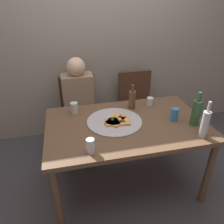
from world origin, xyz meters
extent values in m
plane|color=#424247|center=(0.00, 0.00, 0.00)|extent=(8.00, 8.00, 0.00)
cube|color=gray|center=(0.00, 1.18, 1.30)|extent=(6.00, 0.10, 2.60)
cube|color=brown|center=(0.00, 0.00, 0.73)|extent=(1.45, 0.90, 0.04)
cylinder|color=brown|center=(-0.67, -0.39, 0.35)|extent=(0.06, 0.06, 0.71)
cylinder|color=brown|center=(0.67, -0.39, 0.35)|extent=(0.06, 0.06, 0.71)
cylinder|color=brown|center=(-0.67, 0.39, 0.35)|extent=(0.06, 0.06, 0.71)
cylinder|color=brown|center=(0.67, 0.39, 0.35)|extent=(0.06, 0.06, 0.71)
cylinder|color=#ADADB2|center=(-0.11, 0.04, 0.75)|extent=(0.51, 0.51, 0.01)
cube|color=tan|center=(-0.09, 0.04, 0.77)|extent=(0.24, 0.25, 0.02)
sphere|color=#EAD184|center=(-0.08, 0.06, 0.79)|extent=(0.04, 0.04, 0.04)
sphere|color=#2D381E|center=(-0.13, 0.02, 0.79)|extent=(0.02, 0.02, 0.02)
sphere|color=#B22D23|center=(-0.04, 0.07, 0.79)|extent=(0.03, 0.03, 0.03)
cube|color=tan|center=(-0.09, 0.01, 0.77)|extent=(0.23, 0.15, 0.02)
sphere|color=#EAD184|center=(-0.07, 0.01, 0.79)|extent=(0.04, 0.04, 0.04)
sphere|color=#2D381E|center=(-0.12, 0.03, 0.79)|extent=(0.02, 0.02, 0.02)
sphere|color=#B22D23|center=(-0.04, -0.02, 0.79)|extent=(0.03, 0.03, 0.03)
cylinder|color=#2D5133|center=(0.58, -0.16, 0.87)|extent=(0.08, 0.08, 0.23)
cylinder|color=#2D5133|center=(0.58, -0.16, 1.02)|extent=(0.03, 0.03, 0.08)
cylinder|color=brown|center=(0.13, 0.27, 0.84)|extent=(0.07, 0.07, 0.18)
cylinder|color=brown|center=(0.13, 0.27, 0.97)|extent=(0.03, 0.03, 0.07)
cylinder|color=#B2BCC1|center=(0.54, -0.34, 0.86)|extent=(0.06, 0.06, 0.23)
cylinder|color=#B2BCC1|center=(0.54, -0.34, 1.02)|extent=(0.02, 0.02, 0.09)
cylinder|color=silver|center=(-0.38, -0.34, 0.81)|extent=(0.06, 0.06, 0.12)
cylinder|color=silver|center=(0.33, 0.29, 0.79)|extent=(0.07, 0.07, 0.09)
cylinder|color=#B7C6BC|center=(-0.45, 0.29, 0.81)|extent=(0.07, 0.07, 0.11)
cylinder|color=#337AC1|center=(0.44, -0.05, 0.81)|extent=(0.07, 0.07, 0.12)
cube|color=#472D1E|center=(-0.37, 0.77, 0.45)|extent=(0.44, 0.44, 0.05)
cube|color=#472D1E|center=(-0.37, 0.97, 0.68)|extent=(0.44, 0.04, 0.45)
cylinder|color=#472D1E|center=(-0.18, 0.58, 0.21)|extent=(0.04, 0.04, 0.42)
cylinder|color=#472D1E|center=(-0.56, 0.58, 0.21)|extent=(0.04, 0.04, 0.42)
cylinder|color=#472D1E|center=(-0.18, 0.96, 0.21)|extent=(0.04, 0.04, 0.42)
cylinder|color=#472D1E|center=(-0.56, 0.96, 0.21)|extent=(0.04, 0.04, 0.42)
cube|color=#472D1E|center=(0.39, 0.77, 0.45)|extent=(0.44, 0.44, 0.05)
cube|color=#472D1E|center=(0.39, 0.97, 0.68)|extent=(0.44, 0.04, 0.45)
cylinder|color=#472D1E|center=(0.58, 0.58, 0.21)|extent=(0.04, 0.04, 0.42)
cylinder|color=#472D1E|center=(0.20, 0.58, 0.21)|extent=(0.04, 0.04, 0.42)
cylinder|color=#472D1E|center=(0.58, 0.96, 0.21)|extent=(0.04, 0.04, 0.42)
cylinder|color=#472D1E|center=(0.20, 0.96, 0.21)|extent=(0.04, 0.04, 0.42)
cube|color=#937A60|center=(-0.37, 0.79, 0.71)|extent=(0.36, 0.22, 0.52)
sphere|color=beige|center=(-0.37, 0.79, 1.06)|extent=(0.21, 0.21, 0.21)
cylinder|color=#3B3026|center=(-0.29, 0.59, 0.45)|extent=(0.12, 0.40, 0.12)
cylinder|color=#3B3026|center=(-0.45, 0.59, 0.45)|extent=(0.12, 0.40, 0.12)
cylinder|color=#3B3026|center=(-0.29, 0.39, 0.23)|extent=(0.11, 0.11, 0.45)
cylinder|color=#3B3026|center=(-0.45, 0.39, 0.23)|extent=(0.11, 0.11, 0.45)
camera|label=1|loc=(-0.51, -1.59, 1.78)|focal=34.48mm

